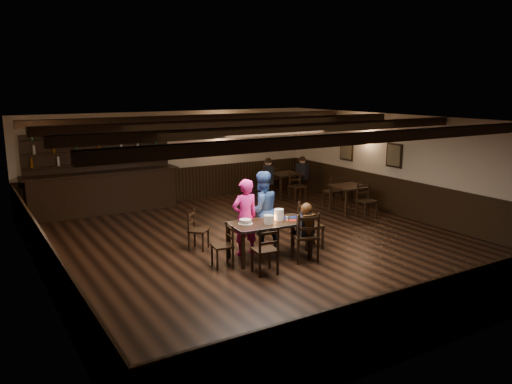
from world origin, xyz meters
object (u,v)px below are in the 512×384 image
dining_table (270,226)px  chair_near_left (267,247)px  bar_counter (103,186)px  chair_near_right (307,233)px  man_blue (261,210)px  cake (245,222)px  woman_pink (245,217)px

dining_table → chair_near_left: bearing=-125.9°
chair_near_left → bar_counter: 6.44m
chair_near_right → man_blue: bearing=103.7°
cake → chair_near_left: bearing=-94.1°
bar_counter → chair_near_right: bearing=-68.9°
chair_near_left → woman_pink: size_ratio=0.57×
woman_pink → cake: size_ratio=5.41×
woman_pink → bar_counter: (-1.57, 5.10, -0.07)m
chair_near_left → man_blue: man_blue is taller
man_blue → cake: size_ratio=5.72×
chair_near_left → bar_counter: (-1.33, 6.30, 0.20)m
man_blue → bar_counter: size_ratio=0.40×
chair_near_left → chair_near_right: bearing=8.8°
chair_near_left → cake: 0.93m
dining_table → chair_near_right: (0.49, -0.59, -0.08)m
dining_table → woman_pink: woman_pink is taller
chair_near_left → woman_pink: 1.25m
man_blue → bar_counter: 5.34m
cake → bar_counter: size_ratio=0.07×
dining_table → woman_pink: size_ratio=1.06×
dining_table → bar_counter: bar_counter is taller
woman_pink → man_blue: 0.53m
woman_pink → man_blue: size_ratio=0.95×
cake → bar_counter: 5.59m
dining_table → man_blue: (0.19, 0.62, 0.16)m
chair_near_left → cake: bearing=85.9°
dining_table → woman_pink: (-0.31, 0.45, 0.12)m
man_blue → bar_counter: bar_counter is taller
dining_table → bar_counter: (-1.88, 5.55, 0.05)m
dining_table → bar_counter: bearing=108.7°
chair_near_left → woman_pink: (0.23, 1.20, 0.26)m
man_blue → cake: 0.83m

